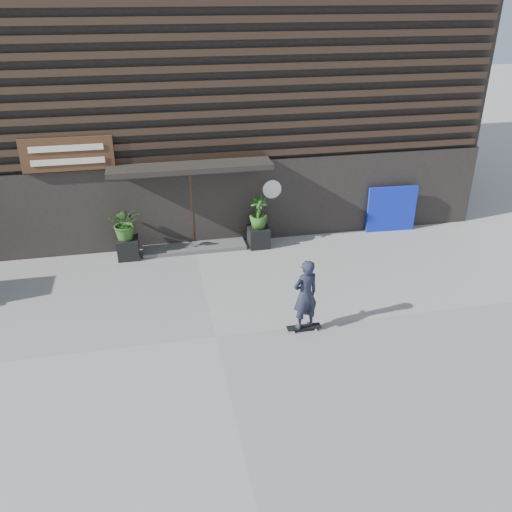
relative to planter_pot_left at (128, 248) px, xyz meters
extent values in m
plane|color=gray|center=(1.90, -4.40, -0.30)|extent=(80.00, 80.00, 0.00)
cube|color=#4B4B48|center=(1.90, 0.20, -0.24)|extent=(3.00, 0.80, 0.12)
cube|color=black|center=(0.00, 0.00, 0.00)|extent=(0.60, 0.60, 0.60)
imported|color=#2D591E|center=(0.00, 0.00, 0.78)|extent=(0.86, 0.75, 0.96)
cube|color=black|center=(3.80, 0.00, 0.00)|extent=(0.60, 0.60, 0.60)
imported|color=#2D591E|center=(3.80, 0.00, 0.78)|extent=(0.54, 0.54, 0.96)
cube|color=#0D1DB4|center=(8.12, 0.30, 0.43)|extent=(1.56, 0.20, 1.46)
cube|color=black|center=(1.90, 5.60, 3.70)|extent=(18.00, 10.00, 8.00)
cube|color=black|center=(1.90, 0.54, 0.95)|extent=(18.00, 0.12, 2.50)
cube|color=#38281E|center=(1.90, 0.48, 2.40)|extent=(17.60, 0.08, 0.18)
cube|color=#38281E|center=(1.90, 0.48, 2.79)|extent=(17.60, 0.08, 0.18)
cube|color=#38281E|center=(1.90, 0.48, 3.18)|extent=(17.60, 0.08, 0.18)
cube|color=#38281E|center=(1.90, 0.48, 3.58)|extent=(17.60, 0.08, 0.18)
cube|color=#38281E|center=(1.90, 0.48, 3.97)|extent=(17.60, 0.08, 0.18)
cube|color=#38281E|center=(1.90, 0.48, 4.36)|extent=(17.60, 0.08, 0.18)
cube|color=#38281E|center=(1.90, 0.48, 4.75)|extent=(17.60, 0.08, 0.18)
cube|color=#38281E|center=(1.90, 0.48, 5.15)|extent=(17.60, 0.08, 0.18)
cube|color=#38281E|center=(1.90, 0.48, 5.54)|extent=(17.60, 0.08, 0.18)
cube|color=#38281E|center=(1.90, 0.48, 5.93)|extent=(17.60, 0.08, 0.18)
cube|color=#38281E|center=(1.90, 0.48, 6.32)|extent=(17.60, 0.08, 0.18)
cube|color=black|center=(1.90, 0.10, 2.25)|extent=(4.50, 1.00, 0.15)
cube|color=black|center=(1.90, 0.70, 0.85)|extent=(2.40, 0.30, 2.30)
cube|color=#38281E|center=(1.90, 0.52, 0.85)|extent=(0.06, 0.10, 2.30)
cube|color=#472B19|center=(-1.30, 0.40, 2.70)|extent=(2.40, 0.10, 0.90)
cube|color=beige|center=(-1.30, 0.33, 2.88)|extent=(1.90, 0.02, 0.16)
cube|color=beige|center=(-1.30, 0.33, 2.52)|extent=(1.90, 0.02, 0.16)
cylinder|color=white|center=(4.30, 0.46, 1.30)|extent=(0.56, 0.03, 0.56)
cube|color=black|center=(3.89, -4.54, -0.21)|extent=(0.78, 0.20, 0.02)
cylinder|color=#A9AAA5|center=(3.63, -4.64, -0.27)|extent=(0.06, 0.03, 0.06)
cylinder|color=#ABAAA6|center=(3.63, -4.44, -0.27)|extent=(0.06, 0.03, 0.06)
cylinder|color=#B0AFAB|center=(4.15, -4.64, -0.27)|extent=(0.06, 0.03, 0.06)
cylinder|color=#ABABA7|center=(4.15, -4.44, -0.27)|extent=(0.06, 0.03, 0.06)
imported|color=#1A1E2F|center=(3.89, -4.54, 0.63)|extent=(0.70, 0.55, 1.67)
camera|label=1|loc=(0.75, -14.41, 6.74)|focal=38.22mm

